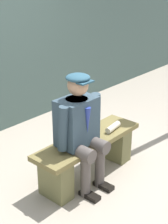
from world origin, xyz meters
The scene contains 4 objects.
ground_plane centered at (0.00, 0.00, 0.00)m, with size 30.00×30.00×0.00m, color #9F9483.
bench centered at (0.00, 0.00, 0.31)m, with size 1.44×0.42×0.50m.
seated_man centered at (0.19, 0.05, 0.73)m, with size 0.60×0.56×1.31m.
rolled_magazine centered at (-0.35, 0.08, 0.53)m, with size 0.07×0.07×0.25m, color beige.
Camera 1 is at (2.59, 2.22, 2.27)m, focal length 54.00 mm.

